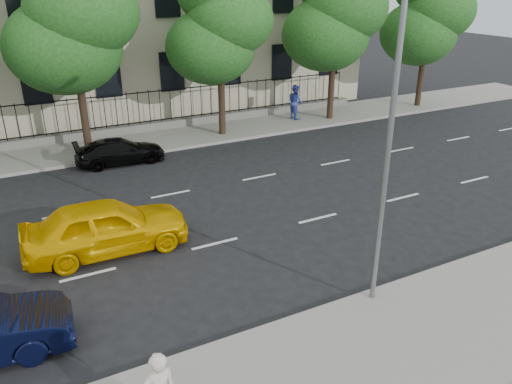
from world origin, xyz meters
TOP-DOWN VIEW (x-y plane):
  - ground at (0.00, 0.00)m, footprint 120.00×120.00m
  - near_sidewalk at (0.00, -4.00)m, footprint 60.00×4.00m
  - far_sidewalk at (0.00, 14.00)m, footprint 60.00×4.00m
  - lane_markings at (0.00, 4.75)m, footprint 49.60×4.62m
  - iron_fence at (0.00, 15.70)m, footprint 30.00×0.50m
  - street_light at (2.50, -1.77)m, footprint 0.25×3.32m
  - tree_c at (-1.96, 13.36)m, footprint 5.89×5.50m
  - tree_d at (5.04, 13.36)m, footprint 5.34×4.94m
  - tree_e at (12.04, 13.36)m, footprint 5.71×5.31m
  - tree_f at (19.04, 13.36)m, footprint 5.52×5.12m
  - yellow_taxi at (-3.14, 3.66)m, footprint 5.07×2.17m
  - black_sedan at (-0.88, 11.50)m, footprint 4.08×1.78m
  - pedestrian_far at (10.09, 14.05)m, footprint 0.78×0.99m

SIDE VIEW (x-z plane):
  - ground at x=0.00m, z-range 0.00..0.00m
  - lane_markings at x=0.00m, z-range 0.00..0.01m
  - near_sidewalk at x=0.00m, z-range 0.00..0.15m
  - far_sidewalk at x=0.00m, z-range 0.00..0.15m
  - black_sedan at x=-0.88m, z-range 0.00..1.17m
  - iron_fence at x=0.00m, z-range -0.45..1.75m
  - yellow_taxi at x=-3.14m, z-range 0.00..1.71m
  - pedestrian_far at x=10.09m, z-range 0.15..2.16m
  - street_light at x=2.50m, z-range 1.12..9.17m
  - tree_d at x=5.04m, z-range 1.42..10.26m
  - tree_f at x=19.04m, z-range 1.37..10.38m
  - tree_e at x=12.04m, z-range 1.47..10.93m
  - tree_c at x=-1.96m, z-range 1.51..11.31m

